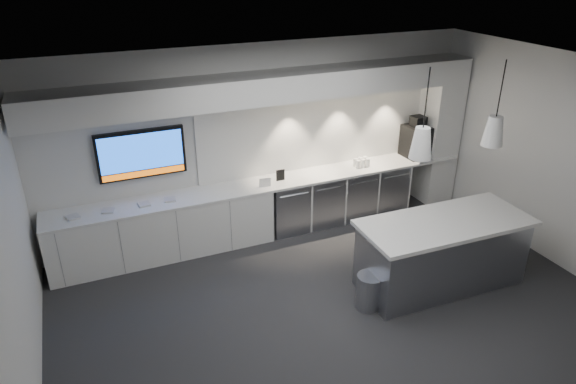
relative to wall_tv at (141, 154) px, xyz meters
name	(u,v)px	position (x,y,z in m)	size (l,w,h in m)	color
floor	(335,307)	(1.90, -2.45, -1.56)	(7.00, 7.00, 0.00)	#29292B
ceiling	(346,77)	(1.90, -2.45, 1.44)	(7.00, 7.00, 0.00)	black
wall_back	(264,139)	(1.90, 0.05, -0.06)	(7.00, 7.00, 0.00)	silver
wall_front	(494,338)	(1.90, -4.95, -0.06)	(7.00, 7.00, 0.00)	silver
wall_left	(9,271)	(-1.60, -2.45, -0.06)	(7.00, 7.00, 0.00)	silver
wall_right	(556,161)	(5.40, -2.45, -0.06)	(7.00, 7.00, 0.00)	silver
back_counter	(272,183)	(1.90, -0.27, -0.68)	(6.80, 0.65, 0.04)	white
left_base_cabinets	(164,229)	(0.15, -0.27, -1.13)	(3.30, 0.63, 0.86)	white
fridge_unit_a	(287,205)	(2.15, -0.27, -1.13)	(0.60, 0.61, 0.85)	#97999F
fridge_unit_b	(321,199)	(2.78, -0.27, -1.13)	(0.60, 0.61, 0.85)	#97999F
fridge_unit_c	(354,192)	(3.41, -0.27, -1.13)	(0.60, 0.61, 0.85)	#97999F
fridge_unit_d	(385,186)	(4.04, -0.27, -1.13)	(0.60, 0.61, 0.85)	#97999F
backsplash	(332,127)	(3.10, 0.03, -0.01)	(4.60, 0.03, 1.30)	white
soffit	(270,87)	(1.90, -0.25, 0.84)	(6.90, 0.60, 0.40)	white
column	(439,131)	(5.10, -0.25, -0.26)	(0.55, 0.55, 2.60)	white
wall_tv	(141,154)	(0.00, 0.00, 0.00)	(1.25, 0.07, 0.72)	black
island	(441,252)	(3.47, -2.53, -1.06)	(2.35, 1.06, 0.98)	#97999F
bin	(369,291)	(2.31, -2.60, -1.32)	(0.34, 0.34, 0.47)	#97999F
coffee_machine	(416,140)	(4.63, -0.25, -0.36)	(0.42, 0.58, 0.73)	black
sign_black	(280,175)	(2.04, -0.28, -0.57)	(0.14, 0.02, 0.18)	black
sign_white	(265,182)	(1.74, -0.40, -0.59)	(0.18, 0.02, 0.14)	white
cup_cluster	(362,163)	(3.52, -0.29, -0.59)	(0.26, 0.17, 0.14)	white
tray_a	(73,217)	(-1.05, -0.32, -0.65)	(0.16, 0.16, 0.03)	#BABABA
tray_b	(108,211)	(-0.58, -0.31, -0.65)	(0.16, 0.16, 0.03)	#BABABA
tray_c	(144,204)	(-0.09, -0.31, -0.65)	(0.16, 0.16, 0.03)	#BABABA
tray_d	(170,199)	(0.28, -0.31, -0.65)	(0.16, 0.16, 0.03)	#BABABA
pendant_left	(421,143)	(2.92, -2.53, 0.59)	(0.27, 0.27, 1.08)	white
pendant_right	(494,131)	(4.02, -2.53, 0.59)	(0.27, 0.27, 1.08)	white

